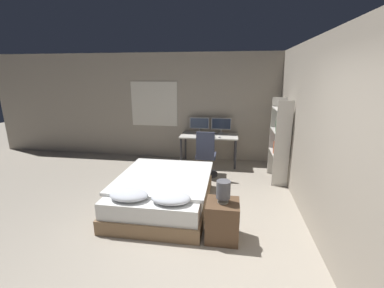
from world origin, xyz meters
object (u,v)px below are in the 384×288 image
object	(u,v)px
nightstand	(222,220)
monitor_left	(199,124)
desk	(209,139)
office_chair	(206,159)
bed	(163,192)
bedside_lamp	(223,190)
keyboard	(208,137)
monitor_right	(221,125)
computer_mouse	(219,137)
bookshelf	(280,138)

from	to	relation	value
nightstand	monitor_left	bearing A→B (deg)	102.55
desk	office_chair	world-z (taller)	office_chair
monitor_left	office_chair	size ratio (longest dim) A/B	0.48
bed	nightstand	world-z (taller)	bed
bedside_lamp	office_chair	world-z (taller)	office_chair
desk	keyboard	world-z (taller)	keyboard
monitor_right	bed	bearing A→B (deg)	-108.24
bed	computer_mouse	distance (m)	2.26
bed	nightstand	xyz separation A→B (m)	(1.01, -0.72, 0.01)
monitor_left	office_chair	xyz separation A→B (m)	(0.28, -1.06, -0.56)
keyboard	bed	bearing A→B (deg)	-105.34
monitor_left	bookshelf	distance (m)	2.10
bed	computer_mouse	size ratio (longest dim) A/B	27.40
desk	bedside_lamp	bearing A→B (deg)	-81.50
monitor_right	desk	bearing A→B (deg)	-138.00
nightstand	bookshelf	xyz separation A→B (m)	(1.06, 2.16, 0.65)
keyboard	bookshelf	size ratio (longest dim) A/B	0.20
bedside_lamp	office_chair	bearing A→B (deg)	101.51
monitor_left	bookshelf	world-z (taller)	bookshelf
nightstand	bedside_lamp	world-z (taller)	bedside_lamp
monitor_left	bedside_lamp	bearing A→B (deg)	-77.45
desk	monitor_left	xyz separation A→B (m)	(-0.28, 0.25, 0.31)
monitor_right	computer_mouse	bearing A→B (deg)	-91.58
keyboard	office_chair	world-z (taller)	office_chair
nightstand	monitor_left	world-z (taller)	monitor_left
desk	keyboard	distance (m)	0.26
keyboard	office_chair	xyz separation A→B (m)	(0.00, -0.56, -0.35)
bedside_lamp	nightstand	bearing A→B (deg)	0.00
bed	desk	size ratio (longest dim) A/B	1.38
keyboard	office_chair	size ratio (longest dim) A/B	0.34
monitor_left	computer_mouse	distance (m)	0.76
nightstand	desk	world-z (taller)	desk
keyboard	bedside_lamp	bearing A→B (deg)	-80.76
nightstand	computer_mouse	world-z (taller)	computer_mouse
monitor_left	nightstand	bearing A→B (deg)	-77.45
desk	computer_mouse	bearing A→B (deg)	-43.05
monitor_right	keyboard	bearing A→B (deg)	-119.22
office_chair	desk	bearing A→B (deg)	90.06
bedside_lamp	office_chair	size ratio (longest dim) A/B	0.30
bed	computer_mouse	bearing A→B (deg)	68.09
monitor_right	office_chair	size ratio (longest dim) A/B	0.48
nightstand	monitor_right	distance (m)	3.34
bedside_lamp	bookshelf	size ratio (longest dim) A/B	0.18
desk	bookshelf	xyz separation A→B (m)	(1.51, -0.85, 0.27)
bedside_lamp	bed	bearing A→B (deg)	144.49
keyboard	computer_mouse	world-z (taller)	computer_mouse
computer_mouse	bookshelf	distance (m)	1.40
office_chair	monitor_left	bearing A→B (deg)	104.69
bookshelf	bed	bearing A→B (deg)	-145.23
nightstand	office_chair	bearing A→B (deg)	101.51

